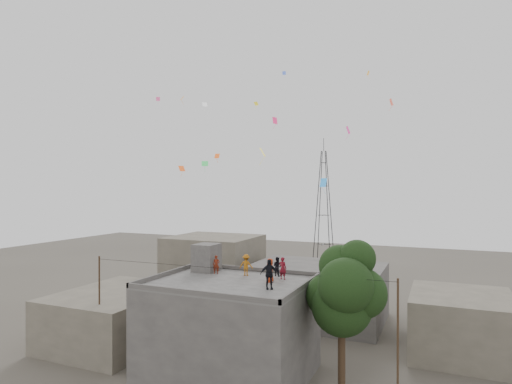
% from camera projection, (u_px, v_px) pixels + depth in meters
% --- Properties ---
extents(ground, '(140.00, 140.00, 0.00)m').
position_uv_depth(ground, '(229.00, 376.00, 27.72)').
color(ground, '#48433B').
rests_on(ground, ground).
extents(main_building, '(10.00, 8.00, 6.10)m').
position_uv_depth(main_building, '(229.00, 329.00, 27.70)').
color(main_building, '#494744').
rests_on(main_building, ground).
extents(parapet, '(10.00, 8.00, 0.30)m').
position_uv_depth(parapet, '(229.00, 280.00, 27.68)').
color(parapet, '#494744').
rests_on(parapet, main_building).
extents(stair_head_box, '(1.60, 1.80, 2.00)m').
position_uv_depth(stair_head_box, '(207.00, 258.00, 31.33)').
color(stair_head_box, '#494744').
rests_on(stair_head_box, main_building).
extents(neighbor_west, '(8.00, 10.00, 4.00)m').
position_uv_depth(neighbor_west, '(117.00, 317.00, 33.90)').
color(neighbor_west, '#5D5649').
rests_on(neighbor_west, ground).
extents(neighbor_north, '(12.00, 9.00, 5.00)m').
position_uv_depth(neighbor_north, '(317.00, 292.00, 39.77)').
color(neighbor_north, '#494744').
rests_on(neighbor_north, ground).
extents(neighbor_northwest, '(9.00, 8.00, 7.00)m').
position_uv_depth(neighbor_northwest, '(214.00, 268.00, 46.35)').
color(neighbor_northwest, '#5D5649').
rests_on(neighbor_northwest, ground).
extents(neighbor_east, '(7.00, 8.00, 4.40)m').
position_uv_depth(neighbor_east, '(461.00, 324.00, 31.34)').
color(neighbor_east, '#5D5649').
rests_on(neighbor_east, ground).
extents(tree, '(4.90, 4.60, 9.10)m').
position_uv_depth(tree, '(345.00, 291.00, 25.31)').
color(tree, black).
rests_on(tree, ground).
extents(utility_line, '(20.12, 0.62, 7.40)m').
position_uv_depth(utility_line, '(227.00, 323.00, 26.35)').
color(utility_line, black).
rests_on(utility_line, ground).
extents(transmission_tower, '(2.97, 2.97, 20.01)m').
position_uv_depth(transmission_tower, '(324.00, 209.00, 65.97)').
color(transmission_tower, black).
rests_on(transmission_tower, ground).
extents(person_red_adult, '(0.60, 0.46, 1.49)m').
position_uv_depth(person_red_adult, '(283.00, 268.00, 28.50)').
color(person_red_adult, maroon).
rests_on(person_red_adult, main_building).
extents(person_orange_child, '(0.83, 0.89, 1.52)m').
position_uv_depth(person_orange_child, '(270.00, 270.00, 27.68)').
color(person_orange_child, red).
rests_on(person_orange_child, main_building).
extents(person_dark_child, '(0.76, 0.67, 1.31)m').
position_uv_depth(person_dark_child, '(277.00, 266.00, 29.60)').
color(person_dark_child, black).
rests_on(person_dark_child, main_building).
extents(person_dark_adult, '(1.14, 0.93, 1.81)m').
position_uv_depth(person_dark_adult, '(269.00, 274.00, 25.68)').
color(person_dark_adult, black).
rests_on(person_dark_adult, main_building).
extents(person_orange_adult, '(1.04, 0.71, 1.48)m').
position_uv_depth(person_orange_adult, '(246.00, 265.00, 29.73)').
color(person_orange_adult, '#AC6213').
rests_on(person_orange_adult, main_building).
extents(person_red_child, '(0.56, 0.48, 1.31)m').
position_uv_depth(person_red_child, '(216.00, 265.00, 30.28)').
color(person_red_child, maroon).
rests_on(person_red_child, main_building).
extents(kites, '(20.60, 16.65, 10.88)m').
position_uv_depth(kites, '(271.00, 130.00, 32.83)').
color(kites, '#EC5718').
rests_on(kites, ground).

